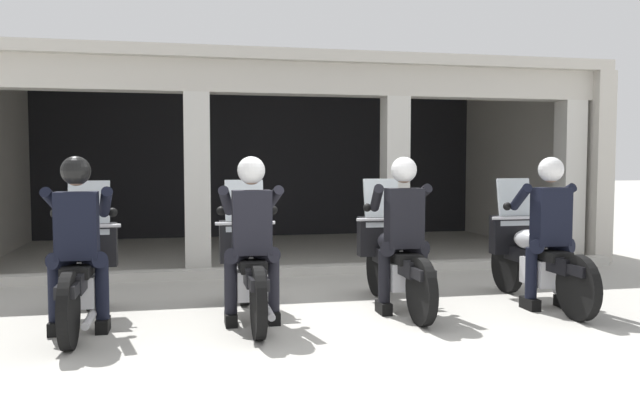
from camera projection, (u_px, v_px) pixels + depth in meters
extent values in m
plane|color=#A8A59E|center=(284.00, 269.00, 9.24)|extent=(80.00, 80.00, 0.00)
cube|color=black|center=(262.00, 166.00, 13.55)|extent=(9.59, 0.24, 2.92)
cube|color=#BCB7AD|center=(299.00, 79.00, 9.11)|extent=(9.59, 0.36, 0.44)
cube|color=#BCB7AD|center=(277.00, 78.00, 11.20)|extent=(9.59, 5.01, 0.16)
cube|color=#BCB7AD|center=(522.00, 166.00, 12.26)|extent=(0.30, 5.01, 2.92)
cube|color=beige|center=(197.00, 183.00, 8.91)|extent=(0.35, 0.36, 2.48)
cube|color=beige|center=(395.00, 182.00, 9.50)|extent=(0.35, 0.36, 2.48)
cube|color=beige|center=(569.00, 181.00, 10.08)|extent=(0.35, 0.36, 2.48)
cube|color=#B7B5AD|center=(306.00, 270.00, 8.79)|extent=(9.19, 0.24, 0.12)
cylinder|color=black|center=(93.00, 280.00, 6.62)|extent=(0.09, 0.64, 0.64)
cylinder|color=black|center=(69.00, 311.00, 5.25)|extent=(0.09, 0.64, 0.64)
cube|color=black|center=(92.00, 260.00, 6.61)|extent=(0.14, 0.44, 0.08)
cube|color=silver|center=(81.00, 289.00, 5.88)|extent=(0.28, 0.44, 0.28)
cube|color=black|center=(82.00, 274.00, 5.93)|extent=(0.18, 1.24, 0.16)
ellipsoid|color=black|center=(85.00, 252.00, 6.13)|extent=(0.26, 0.48, 0.22)
cube|color=black|center=(78.00, 270.00, 5.74)|extent=(0.24, 0.52, 0.10)
cube|color=black|center=(69.00, 288.00, 5.30)|extent=(0.16, 0.48, 0.10)
cylinder|color=silver|center=(91.00, 258.00, 6.55)|extent=(0.05, 0.24, 0.53)
cube|color=black|center=(90.00, 245.00, 6.48)|extent=(0.52, 0.16, 0.44)
sphere|color=silver|center=(91.00, 242.00, 6.58)|extent=(0.18, 0.18, 0.18)
cube|color=silver|center=(89.00, 208.00, 6.43)|extent=(0.40, 0.14, 0.54)
cylinder|color=silver|center=(88.00, 226.00, 6.37)|extent=(0.62, 0.04, 0.04)
cylinder|color=silver|center=(90.00, 319.00, 5.58)|extent=(0.07, 0.55, 0.07)
cube|color=black|center=(77.00, 226.00, 5.70)|extent=(0.36, 0.22, 0.60)
cube|color=#591414|center=(79.00, 222.00, 5.82)|extent=(0.05, 0.02, 0.32)
sphere|color=tan|center=(76.00, 174.00, 5.69)|extent=(0.21, 0.21, 0.21)
sphere|color=black|center=(76.00, 171.00, 5.69)|extent=(0.26, 0.26, 0.26)
cylinder|color=black|center=(94.00, 260.00, 5.77)|extent=(0.26, 0.29, 0.17)
cylinder|color=black|center=(102.00, 290.00, 5.80)|extent=(0.12, 0.12, 0.53)
cube|color=black|center=(103.00, 325.00, 5.83)|extent=(0.11, 0.26, 0.12)
cylinder|color=black|center=(61.00, 261.00, 5.71)|extent=(0.26, 0.29, 0.17)
cylinder|color=black|center=(55.00, 291.00, 5.72)|extent=(0.12, 0.12, 0.53)
cube|color=black|center=(56.00, 327.00, 5.75)|extent=(0.11, 0.26, 0.12)
cylinder|color=black|center=(105.00, 202.00, 5.96)|extent=(0.19, 0.48, 0.31)
sphere|color=black|center=(113.00, 212.00, 6.18)|extent=(0.09, 0.09, 0.09)
cylinder|color=black|center=(55.00, 203.00, 5.87)|extent=(0.19, 0.48, 0.31)
sphere|color=black|center=(55.00, 213.00, 6.07)|extent=(0.09, 0.09, 0.09)
cylinder|color=black|center=(244.00, 275.00, 6.93)|extent=(0.09, 0.64, 0.64)
cylinder|color=black|center=(258.00, 303.00, 5.56)|extent=(0.09, 0.64, 0.64)
cube|color=black|center=(244.00, 256.00, 6.91)|extent=(0.14, 0.44, 0.08)
cube|color=silver|center=(251.00, 283.00, 6.19)|extent=(0.28, 0.44, 0.28)
cube|color=black|center=(250.00, 269.00, 6.23)|extent=(0.18, 1.24, 0.16)
ellipsoid|color=#B2B2B7|center=(248.00, 248.00, 6.43)|extent=(0.26, 0.48, 0.22)
cube|color=black|center=(252.00, 265.00, 6.05)|extent=(0.24, 0.52, 0.10)
cube|color=black|center=(257.00, 281.00, 5.61)|extent=(0.16, 0.48, 0.10)
cylinder|color=silver|center=(244.00, 254.00, 6.85)|extent=(0.05, 0.24, 0.53)
cube|color=black|center=(244.00, 241.00, 6.79)|extent=(0.52, 0.16, 0.44)
sphere|color=silver|center=(244.00, 238.00, 6.88)|extent=(0.18, 0.18, 0.18)
cube|color=silver|center=(244.00, 206.00, 6.74)|extent=(0.40, 0.14, 0.54)
cylinder|color=silver|center=(245.00, 223.00, 6.67)|extent=(0.62, 0.04, 0.04)
cylinder|color=silver|center=(268.00, 311.00, 5.89)|extent=(0.07, 0.55, 0.07)
cube|color=black|center=(252.00, 222.00, 6.01)|extent=(0.36, 0.22, 0.60)
cube|color=#14193F|center=(251.00, 219.00, 6.12)|extent=(0.05, 0.02, 0.32)
sphere|color=tan|center=(251.00, 174.00, 6.00)|extent=(0.21, 0.21, 0.21)
sphere|color=silver|center=(251.00, 170.00, 5.99)|extent=(0.26, 0.26, 0.26)
cylinder|color=black|center=(267.00, 255.00, 6.07)|extent=(0.26, 0.29, 0.17)
cylinder|color=black|center=(273.00, 283.00, 6.10)|extent=(0.12, 0.12, 0.53)
cube|color=black|center=(273.00, 317.00, 6.13)|extent=(0.11, 0.26, 0.12)
cylinder|color=black|center=(237.00, 256.00, 6.02)|extent=(0.26, 0.29, 0.17)
cylinder|color=black|center=(231.00, 285.00, 6.02)|extent=(0.12, 0.12, 0.53)
cube|color=black|center=(231.00, 319.00, 6.05)|extent=(0.11, 0.26, 0.12)
cylinder|color=black|center=(272.00, 200.00, 6.26)|extent=(0.19, 0.48, 0.31)
sphere|color=black|center=(273.00, 210.00, 6.48)|extent=(0.09, 0.09, 0.09)
cylinder|color=black|center=(226.00, 201.00, 6.17)|extent=(0.19, 0.48, 0.31)
sphere|color=black|center=(221.00, 211.00, 6.38)|extent=(0.09, 0.09, 0.09)
cylinder|color=black|center=(378.00, 268.00, 7.40)|extent=(0.09, 0.64, 0.64)
cylinder|color=black|center=(421.00, 292.00, 6.03)|extent=(0.09, 0.64, 0.64)
cube|color=black|center=(378.00, 250.00, 7.39)|extent=(0.14, 0.44, 0.08)
cube|color=silver|center=(399.00, 275.00, 6.66)|extent=(0.28, 0.44, 0.28)
cube|color=black|center=(397.00, 261.00, 6.70)|extent=(0.18, 1.24, 0.16)
ellipsoid|color=black|center=(391.00, 242.00, 6.91)|extent=(0.26, 0.48, 0.22)
cube|color=black|center=(403.00, 257.00, 6.52)|extent=(0.24, 0.52, 0.10)
cube|color=black|center=(419.00, 272.00, 6.08)|extent=(0.16, 0.48, 0.10)
cylinder|color=silver|center=(379.00, 248.00, 7.32)|extent=(0.05, 0.24, 0.53)
cube|color=black|center=(381.00, 236.00, 7.26)|extent=(0.52, 0.16, 0.44)
sphere|color=silver|center=(378.00, 233.00, 7.35)|extent=(0.18, 0.18, 0.18)
cube|color=silver|center=(382.00, 203.00, 7.21)|extent=(0.40, 0.14, 0.54)
cylinder|color=silver|center=(384.00, 219.00, 7.15)|extent=(0.62, 0.04, 0.04)
cylinder|color=silver|center=(422.00, 300.00, 6.36)|extent=(0.07, 0.55, 0.07)
cube|color=black|center=(404.00, 218.00, 6.48)|extent=(0.36, 0.22, 0.60)
cube|color=#591414|center=(400.00, 215.00, 6.59)|extent=(0.05, 0.02, 0.32)
sphere|color=tan|center=(404.00, 173.00, 6.47)|extent=(0.21, 0.21, 0.21)
sphere|color=silver|center=(404.00, 170.00, 6.47)|extent=(0.26, 0.26, 0.26)
cylinder|color=black|center=(416.00, 248.00, 6.55)|extent=(0.26, 0.29, 0.17)
cylinder|color=black|center=(422.00, 275.00, 6.58)|extent=(0.12, 0.12, 0.53)
cube|color=black|center=(421.00, 306.00, 6.61)|extent=(0.11, 0.26, 0.12)
cylinder|color=black|center=(390.00, 249.00, 6.49)|extent=(0.26, 0.29, 0.17)
cylinder|color=black|center=(384.00, 276.00, 6.49)|extent=(0.12, 0.12, 0.53)
cube|color=black|center=(384.00, 308.00, 6.52)|extent=(0.11, 0.26, 0.12)
cylinder|color=black|center=(417.00, 198.00, 6.74)|extent=(0.19, 0.48, 0.31)
sphere|color=black|center=(414.00, 207.00, 6.96)|extent=(0.09, 0.09, 0.09)
cylinder|color=black|center=(377.00, 198.00, 6.64)|extent=(0.19, 0.48, 0.31)
sphere|color=black|center=(367.00, 208.00, 6.85)|extent=(0.09, 0.09, 0.09)
cylinder|color=black|center=(507.00, 265.00, 7.58)|extent=(0.09, 0.64, 0.64)
cylinder|color=black|center=(578.00, 288.00, 6.22)|extent=(0.09, 0.64, 0.64)
cube|color=black|center=(508.00, 248.00, 7.57)|extent=(0.14, 0.44, 0.08)
cube|color=silver|center=(542.00, 272.00, 6.85)|extent=(0.28, 0.44, 0.28)
cube|color=black|center=(540.00, 259.00, 6.89)|extent=(0.18, 1.24, 0.16)
ellipsoid|color=#B2B2B7|center=(529.00, 240.00, 7.09)|extent=(0.26, 0.48, 0.22)
cube|color=black|center=(549.00, 255.00, 6.71)|extent=(0.24, 0.52, 0.10)
cube|color=black|center=(575.00, 269.00, 6.26)|extent=(0.16, 0.48, 0.10)
cylinder|color=silver|center=(510.00, 246.00, 7.51)|extent=(0.05, 0.24, 0.53)
cube|color=black|center=(513.00, 234.00, 7.44)|extent=(0.52, 0.16, 0.44)
sphere|color=silver|center=(509.00, 232.00, 7.54)|extent=(0.18, 0.18, 0.18)
cube|color=silver|center=(514.00, 202.00, 7.40)|extent=(0.40, 0.14, 0.54)
cylinder|color=silver|center=(518.00, 218.00, 7.33)|extent=(0.62, 0.04, 0.04)
cylinder|color=silver|center=(571.00, 296.00, 6.54)|extent=(0.07, 0.55, 0.07)
cube|color=black|center=(551.00, 217.00, 6.66)|extent=(0.36, 0.22, 0.60)
cube|color=#14193F|center=(545.00, 214.00, 6.78)|extent=(0.05, 0.02, 0.32)
sphere|color=tan|center=(551.00, 172.00, 6.65)|extent=(0.21, 0.21, 0.21)
sphere|color=silver|center=(551.00, 170.00, 6.65)|extent=(0.26, 0.26, 0.26)
cylinder|color=black|center=(561.00, 246.00, 6.73)|extent=(0.26, 0.29, 0.17)
cylinder|color=black|center=(566.00, 272.00, 6.76)|extent=(0.12, 0.12, 0.53)
cube|color=black|center=(565.00, 302.00, 6.79)|extent=(0.11, 0.26, 0.12)
cylinder|color=black|center=(537.00, 246.00, 6.67)|extent=(0.26, 0.29, 0.17)
cylinder|color=black|center=(531.00, 273.00, 6.68)|extent=(0.12, 0.12, 0.53)
cube|color=black|center=(530.00, 304.00, 6.71)|extent=(0.11, 0.26, 0.12)
cylinder|color=black|center=(558.00, 197.00, 6.92)|extent=(0.19, 0.48, 0.31)
sphere|color=black|center=(550.00, 206.00, 7.14)|extent=(0.09, 0.09, 0.09)
cylinder|color=black|center=(521.00, 197.00, 6.83)|extent=(0.19, 0.48, 0.31)
sphere|color=black|center=(507.00, 206.00, 7.03)|extent=(0.09, 0.09, 0.09)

